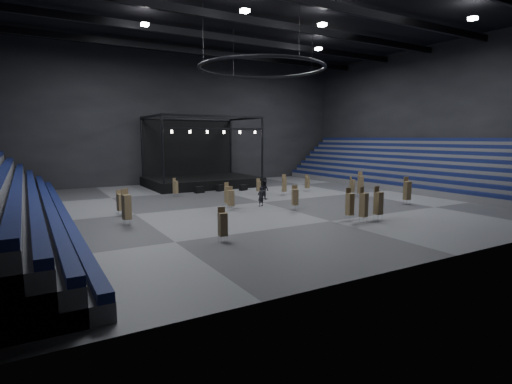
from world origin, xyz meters
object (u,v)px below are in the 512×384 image
chair_stack_2 (259,186)px  chair_stack_3 (295,197)px  stage (200,175)px  man_center (261,196)px  chair_stack_4 (307,182)px  chair_stack_8 (223,224)px  chair_stack_13 (120,202)px  crew_member (265,190)px  chair_stack_9 (284,184)px  chair_stack_12 (350,204)px  chair_stack_6 (352,185)px  flight_case_right (243,188)px  chair_stack_15 (175,187)px  chair_stack_7 (407,190)px  chair_stack_1 (378,203)px  chair_stack_10 (126,206)px  chair_stack_0 (361,184)px  flight_case_mid (221,188)px  chair_stack_5 (228,194)px  chair_stack_11 (364,204)px  flight_case_left (199,190)px

chair_stack_2 → chair_stack_3: (-2.22, -10.25, 0.22)m
stage → man_center: bearing=-94.0°
chair_stack_2 → chair_stack_3: chair_stack_3 is taller
chair_stack_4 → chair_stack_2: bearing=162.8°
chair_stack_8 → man_center: (8.69, 10.06, -0.23)m
chair_stack_13 → crew_member: 15.02m
chair_stack_9 → chair_stack_12: size_ratio=0.91×
chair_stack_6 → chair_stack_12: 13.98m
flight_case_right → chair_stack_15: (-8.92, -0.92, 0.73)m
flight_case_right → chair_stack_2: chair_stack_2 is taller
chair_stack_4 → chair_stack_7: size_ratio=0.76×
chair_stack_4 → chair_stack_1: bearing=-119.5°
stage → chair_stack_1: size_ratio=5.26×
chair_stack_6 → stage: bearing=98.8°
chair_stack_6 → crew_member: bearing=140.9°
chair_stack_10 → chair_stack_13: size_ratio=1.30×
chair_stack_0 → chair_stack_1: 12.01m
chair_stack_10 → chair_stack_13: 4.45m
chair_stack_7 → chair_stack_12: size_ratio=1.05×
flight_case_mid → chair_stack_13: (-13.69, -9.45, 0.71)m
chair_stack_4 → chair_stack_5: (-13.37, -5.61, 0.18)m
chair_stack_10 → crew_member: size_ratio=1.39×
flight_case_right → chair_stack_0: size_ratio=0.37×
chair_stack_1 → chair_stack_9: (1.38, 15.19, -0.18)m
chair_stack_6 → chair_stack_15: chair_stack_6 is taller
flight_case_right → chair_stack_3: size_ratio=0.47×
chair_stack_5 → chair_stack_13: size_ratio=1.13×
flight_case_mid → stage: bearing=90.8°
flight_case_right → chair_stack_5: (-6.98, -10.06, 0.89)m
chair_stack_13 → chair_stack_2: bearing=0.1°
chair_stack_1 → chair_stack_8: (-13.44, -0.00, -0.22)m
chair_stack_9 → chair_stack_13: (-18.47, -2.86, -0.11)m
man_center → crew_member: (2.62, 3.60, 0.04)m
flight_case_right → chair_stack_1: size_ratio=0.39×
chair_stack_3 → crew_member: (0.89, 6.70, -0.21)m
flight_case_right → crew_member: size_ratio=0.54×
chair_stack_10 → chair_stack_11: 17.78m
man_center → stage: bearing=-110.8°
flight_case_right → chair_stack_3: chair_stack_3 is taller
chair_stack_1 → chair_stack_3: (-3.01, 6.95, -0.20)m
chair_stack_1 → chair_stack_5: chair_stack_1 is taller
chair_stack_10 → chair_stack_11: (15.92, -7.91, -0.02)m
chair_stack_3 → chair_stack_7: 11.47m
flight_case_mid → chair_stack_11: chair_stack_11 is taller
chair_stack_1 → chair_stack_15: (-9.70, 20.00, -0.31)m
flight_case_right → chair_stack_15: size_ratio=0.51×
stage → chair_stack_6: stage is taller
chair_stack_1 → chair_stack_9: size_ratio=1.15×
chair_stack_6 → flight_case_left: bearing=119.1°
flight_case_left → chair_stack_9: chair_stack_9 is taller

